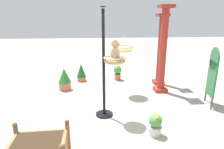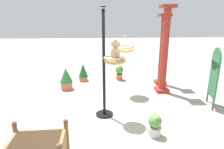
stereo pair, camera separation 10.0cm
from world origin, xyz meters
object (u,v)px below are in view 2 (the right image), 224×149
(hanging_basket_left_high, at_px, (125,49))
(greenhouse_pillar_right, at_px, (165,52))
(potted_plant_flowering_red, at_px, (155,125))
(teddy_bear, at_px, (116,51))
(display_pole_central, at_px, (104,84))
(greenhouse_pillar_left, at_px, (162,52))
(potted_plant_bushy_green, at_px, (66,79))
(potted_plant_trailing_ivy, at_px, (83,72))
(display_sign_board, at_px, (214,73))
(potted_plant_conical_shrub, at_px, (119,72))
(hanging_basket_with_teddy, at_px, (115,60))

(hanging_basket_left_high, relative_size, greenhouse_pillar_right, 0.21)
(greenhouse_pillar_right, height_order, potted_plant_flowering_red, greenhouse_pillar_right)
(teddy_bear, distance_m, hanging_basket_left_high, 1.66)
(display_pole_central, distance_m, potted_plant_flowering_red, 1.53)
(teddy_bear, distance_m, greenhouse_pillar_right, 2.41)
(teddy_bear, height_order, hanging_basket_left_high, teddy_bear)
(greenhouse_pillar_left, xyz_separation_m, potted_plant_bushy_green, (0.37, -3.43, -0.83))
(hanging_basket_left_high, distance_m, potted_plant_trailing_ivy, 2.31)
(potted_plant_flowering_red, height_order, potted_plant_trailing_ivy, potted_plant_trailing_ivy)
(potted_plant_bushy_green, xyz_separation_m, potted_plant_trailing_ivy, (-0.92, 0.51, -0.04))
(hanging_basket_left_high, bearing_deg, potted_plant_flowering_red, 8.05)
(greenhouse_pillar_right, relative_size, display_sign_board, 1.68)
(potted_plant_conical_shrub, distance_m, potted_plant_trailing_ivy, 1.44)
(potted_plant_bushy_green, height_order, potted_plant_trailing_ivy, potted_plant_bushy_green)
(hanging_basket_left_high, relative_size, display_sign_board, 0.36)
(display_pole_central, bearing_deg, greenhouse_pillar_left, 136.85)
(teddy_bear, bearing_deg, hanging_basket_with_teddy, -90.00)
(greenhouse_pillar_left, distance_m, potted_plant_conical_shrub, 1.84)
(potted_plant_conical_shrub, xyz_separation_m, display_sign_board, (2.56, 2.31, 0.66))
(potted_plant_flowering_red, height_order, display_sign_board, display_sign_board)
(teddy_bear, height_order, greenhouse_pillar_right, greenhouse_pillar_right)
(greenhouse_pillar_right, distance_m, potted_plant_flowering_red, 2.88)
(greenhouse_pillar_right, distance_m, potted_plant_conical_shrub, 2.15)
(hanging_basket_with_teddy, height_order, potted_plant_conical_shrub, hanging_basket_with_teddy)
(potted_plant_trailing_ivy, xyz_separation_m, display_sign_board, (2.53, 3.74, 0.63))
(potted_plant_flowering_red, bearing_deg, greenhouse_pillar_right, 159.07)
(hanging_basket_with_teddy, xyz_separation_m, greenhouse_pillar_left, (-2.46, 1.91, -0.24))
(hanging_basket_left_high, relative_size, greenhouse_pillar_left, 0.23)
(teddy_bear, xyz_separation_m, potted_plant_flowering_red, (0.82, 0.75, -1.43))
(hanging_basket_with_teddy, bearing_deg, potted_plant_conical_shrub, 171.98)
(potted_plant_bushy_green, xyz_separation_m, display_sign_board, (1.60, 4.25, 0.59))
(display_pole_central, xyz_separation_m, potted_plant_conical_shrub, (-2.90, 0.68, -0.53))
(hanging_basket_with_teddy, distance_m, teddy_bear, 0.21)
(display_pole_central, height_order, potted_plant_conical_shrub, display_pole_central)
(display_pole_central, distance_m, greenhouse_pillar_left, 3.19)
(hanging_basket_with_teddy, xyz_separation_m, greenhouse_pillar_right, (-1.67, 1.73, -0.12))
(hanging_basket_with_teddy, xyz_separation_m, potted_plant_flowering_red, (0.82, 0.78, -1.22))
(greenhouse_pillar_right, height_order, potted_plant_trailing_ivy, greenhouse_pillar_right)
(greenhouse_pillar_right, xyz_separation_m, potted_plant_bushy_green, (-0.42, -3.24, -0.95))
(display_sign_board, bearing_deg, potted_plant_trailing_ivy, -124.02)
(display_pole_central, xyz_separation_m, greenhouse_pillar_right, (-1.52, 1.98, 0.50))
(potted_plant_flowering_red, distance_m, potted_plant_trailing_ivy, 4.23)
(greenhouse_pillar_right, xyz_separation_m, display_sign_board, (1.18, 1.01, -0.36))
(display_pole_central, height_order, hanging_basket_left_high, display_pole_central)
(greenhouse_pillar_right, bearing_deg, display_sign_board, 40.47)
(display_pole_central, relative_size, potted_plant_trailing_ivy, 3.80)
(hanging_basket_with_teddy, xyz_separation_m, potted_plant_bushy_green, (-2.09, -1.51, -1.07))
(display_pole_central, bearing_deg, teddy_bear, 61.25)
(teddy_bear, distance_m, potted_plant_flowering_red, 1.81)
(potted_plant_flowering_red, distance_m, display_sign_board, 2.47)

